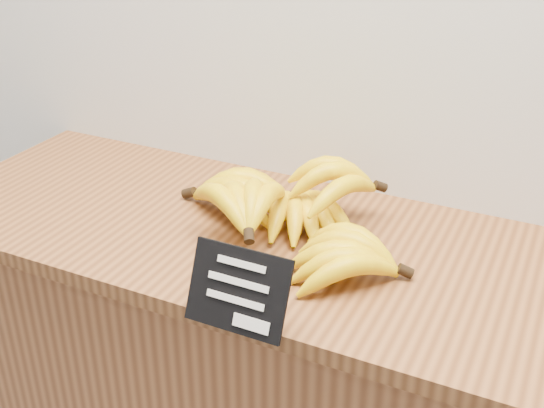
{
  "coord_description": "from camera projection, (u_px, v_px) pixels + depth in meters",
  "views": [
    {
      "loc": [
        0.57,
        1.75,
        1.56
      ],
      "look_at": [
        0.11,
        2.7,
        1.02
      ],
      "focal_mm": 45.0,
      "sensor_mm": 36.0,
      "label": 1
    }
  ],
  "objects": [
    {
      "name": "chalkboard_sign",
      "position": [
        238.0,
        290.0,
        1.01
      ],
      "size": [
        0.16,
        0.06,
        0.12
      ],
      "primitive_type": "cube",
      "rotation": [
        -0.41,
        0.0,
        0.0
      ],
      "color": "black",
      "rests_on": "counter_top"
    },
    {
      "name": "banana_pile",
      "position": [
        288.0,
        209.0,
        1.25
      ],
      "size": [
        0.5,
        0.37,
        0.12
      ],
      "color": "yellow",
      "rests_on": "counter_top"
    },
    {
      "name": "counter_top",
      "position": [
        284.0,
        243.0,
        1.28
      ],
      "size": [
        1.46,
        0.54,
        0.03
      ],
      "primitive_type": "cube",
      "color": "brown",
      "rests_on": "counter"
    }
  ]
}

